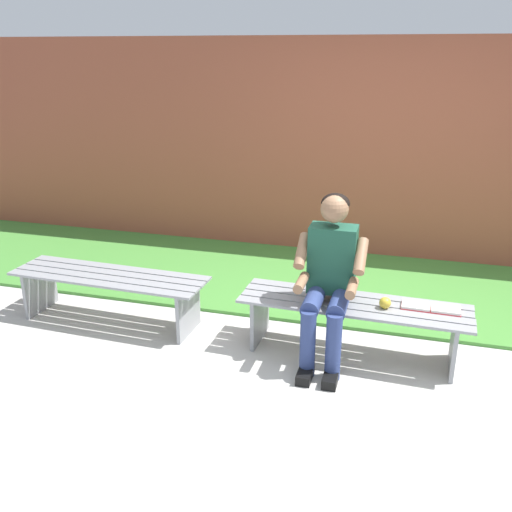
{
  "coord_description": "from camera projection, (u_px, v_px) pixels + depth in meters",
  "views": [
    {
      "loc": [
        -0.32,
        3.8,
        2.18
      ],
      "look_at": [
        0.71,
        0.15,
        0.78
      ],
      "focal_mm": 39.21,
      "sensor_mm": 36.0,
      "label": 1
    }
  ],
  "objects": [
    {
      "name": "bench_far",
      "position": [
        110.0,
        286.0,
        4.66
      ],
      "size": [
        1.68,
        0.51,
        0.43
      ],
      "rotation": [
        0.0,
        0.0,
        -0.04
      ],
      "color": "gray",
      "rests_on": "ground"
    },
    {
      "name": "apple",
      "position": [
        385.0,
        303.0,
        4.01
      ],
      "size": [
        0.08,
        0.08,
        0.08
      ],
      "primitive_type": "sphere",
      "color": "gold",
      "rests_on": "bench_near"
    },
    {
      "name": "brick_wall",
      "position": [
        336.0,
        149.0,
        6.09
      ],
      "size": [
        9.5,
        0.24,
        2.32
      ],
      "primitive_type": "cube",
      "color": "#9E4C38",
      "rests_on": "ground"
    },
    {
      "name": "bench_near",
      "position": [
        353.0,
        315.0,
        4.15
      ],
      "size": [
        1.71,
        0.52,
        0.43
      ],
      "rotation": [
        0.0,
        0.0,
        -0.04
      ],
      "color": "gray",
      "rests_on": "ground"
    },
    {
      "name": "grass_strip",
      "position": [
        266.0,
        276.0,
        5.69
      ],
      "size": [
        9.0,
        1.85,
        0.03
      ],
      "primitive_type": "cube",
      "color": "#478C38",
      "rests_on": "ground"
    },
    {
      "name": "ground_plane",
      "position": [
        176.0,
        410.0,
        3.62
      ],
      "size": [
        10.0,
        7.0,
        0.04
      ],
      "primitive_type": "cube",
      "color": "beige"
    },
    {
      "name": "book_open",
      "position": [
        431.0,
        308.0,
        4.02
      ],
      "size": [
        0.42,
        0.17,
        0.02
      ],
      "rotation": [
        0.0,
        0.0,
        -0.04
      ],
      "color": "white",
      "rests_on": "bench_near"
    },
    {
      "name": "person_seated",
      "position": [
        329.0,
        274.0,
        3.99
      ],
      "size": [
        0.5,
        0.69,
        1.23
      ],
      "color": "#1E513D",
      "rests_on": "ground"
    }
  ]
}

